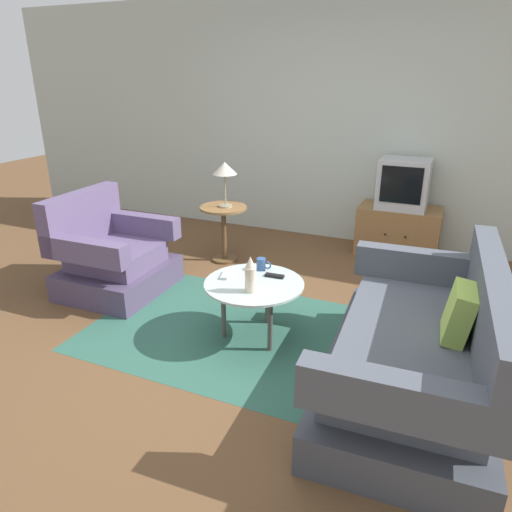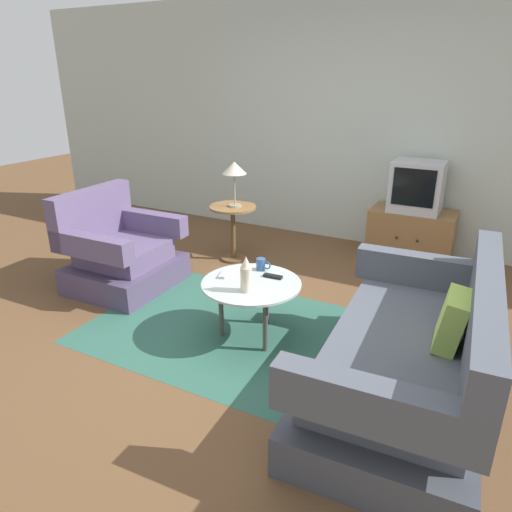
{
  "view_description": "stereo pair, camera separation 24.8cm",
  "coord_description": "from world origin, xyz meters",
  "px_view_note": "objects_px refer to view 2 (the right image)",
  "views": [
    {
      "loc": [
        1.33,
        -2.78,
        1.88
      ],
      "look_at": [
        -0.01,
        0.3,
        0.55
      ],
      "focal_mm": 32.69,
      "sensor_mm": 36.0,
      "label": 1
    },
    {
      "loc": [
        1.55,
        -2.67,
        1.88
      ],
      "look_at": [
        -0.01,
        0.3,
        0.55
      ],
      "focal_mm": 32.69,
      "sensor_mm": 36.0,
      "label": 2
    }
  ],
  "objects_px": {
    "coffee_table": "(251,288)",
    "couch": "(410,360)",
    "mug": "(261,264)",
    "tv_stand": "(411,235)",
    "tv_remote_dark": "(273,276)",
    "table_lamp": "(234,170)",
    "side_table": "(233,221)",
    "television": "(417,186)",
    "armchair": "(120,254)",
    "tv_remote_silver": "(224,274)",
    "vase": "(246,275)"
  },
  "relations": [
    {
      "from": "couch",
      "to": "tv_remote_silver",
      "type": "distance_m",
      "value": 1.46
    },
    {
      "from": "armchair",
      "to": "table_lamp",
      "type": "relative_size",
      "value": 2.03
    },
    {
      "from": "table_lamp",
      "to": "side_table",
      "type": "bearing_deg",
      "value": -177.68
    },
    {
      "from": "television",
      "to": "tv_remote_silver",
      "type": "height_order",
      "value": "television"
    },
    {
      "from": "table_lamp",
      "to": "tv_remote_dark",
      "type": "height_order",
      "value": "table_lamp"
    },
    {
      "from": "tv_stand",
      "to": "tv_remote_dark",
      "type": "height_order",
      "value": "tv_stand"
    },
    {
      "from": "couch",
      "to": "table_lamp",
      "type": "distance_m",
      "value": 2.65
    },
    {
      "from": "coffee_table",
      "to": "tv_stand",
      "type": "distance_m",
      "value": 2.33
    },
    {
      "from": "coffee_table",
      "to": "couch",
      "type": "bearing_deg",
      "value": -10.6
    },
    {
      "from": "couch",
      "to": "side_table",
      "type": "bearing_deg",
      "value": 51.56
    },
    {
      "from": "side_table",
      "to": "vase",
      "type": "relative_size",
      "value": 2.26
    },
    {
      "from": "television",
      "to": "tv_remote_dark",
      "type": "bearing_deg",
      "value": -107.46
    },
    {
      "from": "tv_stand",
      "to": "tv_remote_dark",
      "type": "relative_size",
      "value": 5.84
    },
    {
      "from": "armchair",
      "to": "tv_remote_silver",
      "type": "bearing_deg",
      "value": 78.29
    },
    {
      "from": "tv_stand",
      "to": "armchair",
      "type": "bearing_deg",
      "value": -139.34
    },
    {
      "from": "television",
      "to": "table_lamp",
      "type": "xyz_separation_m",
      "value": [
        -1.63,
        -0.91,
        0.18
      ]
    },
    {
      "from": "table_lamp",
      "to": "mug",
      "type": "relative_size",
      "value": 3.8
    },
    {
      "from": "coffee_table",
      "to": "television",
      "type": "distance_m",
      "value": 2.35
    },
    {
      "from": "couch",
      "to": "mug",
      "type": "xyz_separation_m",
      "value": [
        -1.23,
        0.46,
        0.2
      ]
    },
    {
      "from": "vase",
      "to": "tv_remote_dark",
      "type": "relative_size",
      "value": 1.79
    },
    {
      "from": "couch",
      "to": "mug",
      "type": "relative_size",
      "value": 15.17
    },
    {
      "from": "armchair",
      "to": "television",
      "type": "relative_size",
      "value": 1.8
    },
    {
      "from": "table_lamp",
      "to": "tv_remote_silver",
      "type": "height_order",
      "value": "table_lamp"
    },
    {
      "from": "tv_stand",
      "to": "television",
      "type": "relative_size",
      "value": 1.66
    },
    {
      "from": "couch",
      "to": "television",
      "type": "bearing_deg",
      "value": 7.67
    },
    {
      "from": "coffee_table",
      "to": "tv_stand",
      "type": "height_order",
      "value": "tv_stand"
    },
    {
      "from": "tv_remote_silver",
      "to": "tv_stand",
      "type": "bearing_deg",
      "value": -38.71
    },
    {
      "from": "couch",
      "to": "mug",
      "type": "bearing_deg",
      "value": 66.59
    },
    {
      "from": "side_table",
      "to": "vase",
      "type": "distance_m",
      "value": 1.72
    },
    {
      "from": "armchair",
      "to": "tv_stand",
      "type": "relative_size",
      "value": 1.09
    },
    {
      "from": "side_table",
      "to": "armchair",
      "type": "bearing_deg",
      "value": -120.69
    },
    {
      "from": "armchair",
      "to": "vase",
      "type": "height_order",
      "value": "armchair"
    },
    {
      "from": "coffee_table",
      "to": "television",
      "type": "height_order",
      "value": "television"
    },
    {
      "from": "armchair",
      "to": "couch",
      "type": "relative_size",
      "value": 0.51
    },
    {
      "from": "side_table",
      "to": "tv_remote_silver",
      "type": "relative_size",
      "value": 3.87
    },
    {
      "from": "tv_stand",
      "to": "table_lamp",
      "type": "xyz_separation_m",
      "value": [
        -1.63,
        -0.91,
        0.7
      ]
    },
    {
      "from": "side_table",
      "to": "tv_stand",
      "type": "relative_size",
      "value": 0.69
    },
    {
      "from": "tv_remote_dark",
      "to": "vase",
      "type": "bearing_deg",
      "value": -105.38
    },
    {
      "from": "tv_remote_silver",
      "to": "coffee_table",
      "type": "bearing_deg",
      "value": -108.17
    },
    {
      "from": "television",
      "to": "tv_remote_dark",
      "type": "height_order",
      "value": "television"
    },
    {
      "from": "coffee_table",
      "to": "vase",
      "type": "height_order",
      "value": "vase"
    },
    {
      "from": "couch",
      "to": "tv_remote_silver",
      "type": "xyz_separation_m",
      "value": [
        -1.43,
        0.24,
        0.17
      ]
    },
    {
      "from": "table_lamp",
      "to": "tv_stand",
      "type": "bearing_deg",
      "value": 29.32
    },
    {
      "from": "armchair",
      "to": "coffee_table",
      "type": "distance_m",
      "value": 1.55
    },
    {
      "from": "coffee_table",
      "to": "tv_stand",
      "type": "relative_size",
      "value": 0.86
    },
    {
      "from": "mug",
      "to": "coffee_table",
      "type": "bearing_deg",
      "value": -80.42
    },
    {
      "from": "couch",
      "to": "tv_remote_silver",
      "type": "relative_size",
      "value": 11.93
    },
    {
      "from": "coffee_table",
      "to": "tv_remote_silver",
      "type": "height_order",
      "value": "tv_remote_silver"
    },
    {
      "from": "mug",
      "to": "tv_remote_dark",
      "type": "relative_size",
      "value": 0.82
    },
    {
      "from": "side_table",
      "to": "tv_remote_silver",
      "type": "bearing_deg",
      "value": -62.18
    }
  ]
}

